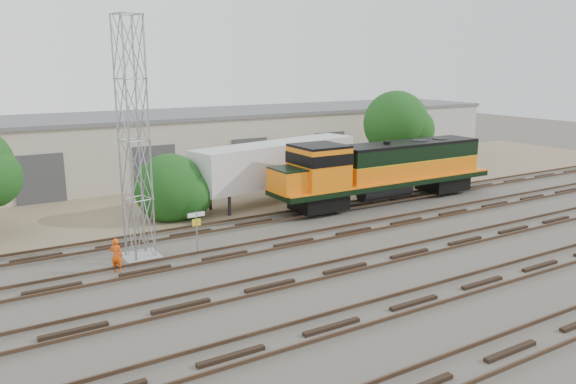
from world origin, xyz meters
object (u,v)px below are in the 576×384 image
signal_tower (134,146)px  worker (117,255)px  semi_trailer (281,164)px  locomotive (383,169)px

signal_tower → worker: 5.14m
worker → signal_tower: bearing=-98.7°
semi_trailer → signal_tower: bearing=-162.2°
worker → semi_trailer: size_ratio=0.12×
signal_tower → worker: bearing=-141.0°
worker → semi_trailer: 16.12m
signal_tower → semi_trailer: size_ratio=0.86×
worker → semi_trailer: bearing=-106.2°
signal_tower → semi_trailer: 14.49m
locomotive → semi_trailer: 7.02m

